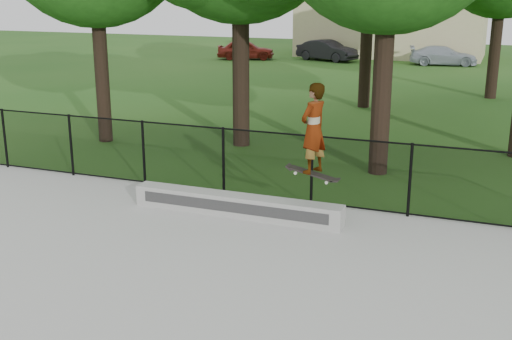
# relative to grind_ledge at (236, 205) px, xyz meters

# --- Properties ---
(ground) EXTENTS (100.00, 100.00, 0.00)m
(ground) POSITION_rel_grind_ledge_xyz_m (-0.81, -4.70, -0.28)
(ground) COLOR #1E4E15
(ground) RESTS_ON ground
(concrete_slab) EXTENTS (14.00, 12.00, 0.06)m
(concrete_slab) POSITION_rel_grind_ledge_xyz_m (-0.81, -4.70, -0.25)
(concrete_slab) COLOR #AAABA5
(concrete_slab) RESTS_ON ground
(grind_ledge) EXTENTS (4.34, 0.40, 0.43)m
(grind_ledge) POSITION_rel_grind_ledge_xyz_m (0.00, 0.00, 0.00)
(grind_ledge) COLOR #9FA09B
(grind_ledge) RESTS_ON concrete_slab
(car_a) EXTENTS (3.88, 2.54, 1.24)m
(car_a) POSITION_rel_grind_ledge_xyz_m (-11.06, 27.54, 0.34)
(car_a) COLOR maroon
(car_a) RESTS_ON ground
(car_b) EXTENTS (3.82, 2.50, 1.30)m
(car_b) POSITION_rel_grind_ledge_xyz_m (-5.98, 28.70, 0.37)
(car_b) COLOR black
(car_b) RESTS_ON ground
(car_c) EXTENTS (3.82, 2.20, 1.14)m
(car_c) POSITION_rel_grind_ledge_xyz_m (1.11, 28.83, 0.29)
(car_c) COLOR #A1AAB6
(car_c) RESTS_ON ground
(skater_airborne) EXTENTS (0.83, 0.72, 1.84)m
(skater_airborne) POSITION_rel_grind_ledge_xyz_m (1.57, -0.05, 1.66)
(skater_airborne) COLOR black
(skater_airborne) RESTS_ON ground
(chainlink_fence) EXTENTS (16.06, 0.06, 1.50)m
(chainlink_fence) POSITION_rel_grind_ledge_xyz_m (-0.81, 1.20, 0.54)
(chainlink_fence) COLOR black
(chainlink_fence) RESTS_ON concrete_slab
(distant_building) EXTENTS (12.40, 6.40, 4.30)m
(distant_building) POSITION_rel_grind_ledge_xyz_m (-2.81, 33.30, 1.89)
(distant_building) COLOR #C3B889
(distant_building) RESTS_ON ground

